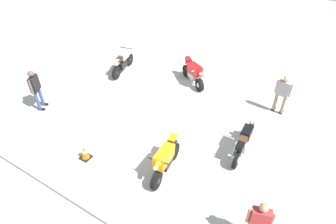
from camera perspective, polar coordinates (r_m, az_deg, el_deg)
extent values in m
plane|color=#B7B2A8|center=(11.63, -2.01, -0.87)|extent=(40.00, 40.00, 0.00)
cube|color=#9C978F|center=(9.31, -18.32, -15.90)|extent=(14.00, 0.30, 0.15)
cylinder|color=black|center=(10.80, 15.91, -4.09)|extent=(0.15, 0.64, 0.64)
cylinder|color=black|center=(9.75, 13.53, -9.20)|extent=(0.15, 0.64, 0.64)
cylinder|color=silver|center=(10.80, 15.91, -4.09)|extent=(0.15, 0.23, 0.22)
cylinder|color=silver|center=(9.75, 13.53, -9.20)|extent=(0.15, 0.23, 0.22)
cube|color=silver|center=(10.16, 14.80, -6.30)|extent=(0.31, 0.57, 0.32)
cube|color=black|center=(10.04, 15.49, -3.95)|extent=(0.35, 0.57, 0.30)
cube|color=black|center=(10.57, 16.23, -2.69)|extent=(0.18, 0.45, 0.08)
cube|color=#4C2D19|center=(9.69, 14.76, -5.45)|extent=(0.29, 0.61, 0.12)
cube|color=black|center=(9.49, 14.21, -6.65)|extent=(0.23, 0.33, 0.18)
cylinder|color=silver|center=(9.93, 13.14, -7.64)|extent=(0.13, 0.56, 0.16)
cylinder|color=silver|center=(10.13, 16.25, -1.79)|extent=(0.70, 0.07, 0.04)
sphere|color=silver|center=(10.43, 16.39, -1.94)|extent=(0.16, 0.16, 0.16)
cylinder|color=black|center=(15.17, -7.73, 10.40)|extent=(0.25, 0.65, 0.64)
cylinder|color=black|center=(14.07, -10.32, 7.73)|extent=(0.25, 0.65, 0.64)
cylinder|color=black|center=(15.17, -7.73, 10.40)|extent=(0.18, 0.25, 0.22)
cylinder|color=black|center=(14.07, -10.32, 7.73)|extent=(0.18, 0.25, 0.22)
cube|color=black|center=(14.53, -9.11, 9.37)|extent=(0.39, 0.61, 0.32)
cube|color=silver|center=(14.50, -8.91, 11.12)|extent=(0.43, 0.61, 0.30)
cube|color=silver|center=(15.01, -7.85, 11.58)|extent=(0.25, 0.46, 0.08)
cube|color=#382314|center=(14.14, -9.75, 10.38)|extent=(0.38, 0.64, 0.12)
cube|color=silver|center=(13.92, -10.31, 9.75)|extent=(0.28, 0.36, 0.18)
cylinder|color=black|center=(14.33, -10.43, 8.54)|extent=(0.22, 0.57, 0.16)
cylinder|color=black|center=(14.64, -8.41, 12.56)|extent=(0.69, 0.18, 0.04)
sphere|color=silver|center=(14.90, -7.96, 12.22)|extent=(0.16, 0.16, 0.16)
cylinder|color=black|center=(8.97, -2.34, -13.48)|extent=(0.24, 0.62, 0.60)
cylinder|color=black|center=(9.78, 1.07, -7.78)|extent=(0.31, 0.63, 0.60)
cylinder|color=black|center=(8.97, -2.34, -13.48)|extent=(0.21, 0.23, 0.21)
cylinder|color=black|center=(9.78, 1.07, -7.78)|extent=(0.21, 0.23, 0.21)
cube|color=black|center=(9.32, -0.42, -9.90)|extent=(0.36, 0.59, 0.32)
cube|color=orange|center=(8.93, -0.83, -8.85)|extent=(0.50, 1.03, 0.57)
cone|color=orange|center=(8.50, -2.29, -10.51)|extent=(0.39, 0.40, 0.39)
cube|color=black|center=(9.13, 0.20, -6.86)|extent=(0.34, 0.63, 0.12)
cube|color=orange|center=(9.27, 0.94, -5.30)|extent=(0.27, 0.37, 0.23)
cylinder|color=black|center=(9.39, 0.36, -6.16)|extent=(0.14, 0.40, 0.17)
cylinder|color=black|center=(9.34, 1.27, -6.43)|extent=(0.14, 0.40, 0.17)
cylinder|color=black|center=(8.57, -1.89, -9.78)|extent=(0.70, 0.13, 0.04)
sphere|color=silver|center=(8.50, -2.52, -11.10)|extent=(0.16, 0.16, 0.16)
cylinder|color=black|center=(13.06, 6.32, 5.43)|extent=(0.58, 0.49, 0.60)
cylinder|color=black|center=(14.08, 3.83, 8.22)|extent=(0.62, 0.54, 0.60)
cylinder|color=silver|center=(13.06, 6.32, 5.43)|extent=(0.28, 0.27, 0.21)
cylinder|color=silver|center=(14.08, 3.83, 8.22)|extent=(0.28, 0.27, 0.21)
cube|color=silver|center=(13.55, 4.96, 7.34)|extent=(0.62, 0.56, 0.32)
cube|color=red|center=(13.23, 5.34, 8.51)|extent=(1.01, 0.88, 0.57)
cone|color=red|center=(12.76, 6.41, 8.00)|extent=(0.49, 0.48, 0.39)
cube|color=black|center=(13.51, 4.61, 9.56)|extent=(0.64, 0.57, 0.12)
cube|color=red|center=(13.70, 4.08, 10.42)|extent=(0.41, 0.38, 0.23)
cylinder|color=silver|center=(13.72, 3.83, 9.61)|extent=(0.37, 0.31, 0.17)
cylinder|color=silver|center=(13.78, 4.44, 9.72)|extent=(0.37, 0.31, 0.17)
cylinder|color=silver|center=(12.86, 6.13, 8.37)|extent=(0.45, 0.58, 0.04)
sphere|color=silver|center=(12.72, 6.56, 7.64)|extent=(0.16, 0.16, 0.16)
cube|color=#B23333|center=(7.62, 17.99, -19.50)|extent=(0.51, 0.35, 0.58)
cylinder|color=tan|center=(7.57, 15.83, -19.19)|extent=(0.11, 0.11, 0.55)
cylinder|color=tan|center=(7.66, 20.17, -19.64)|extent=(0.11, 0.11, 0.55)
sphere|color=tan|center=(7.27, 18.68, -17.65)|extent=(0.22, 0.22, 0.22)
cylinder|color=#384772|center=(12.86, -24.62, 1.93)|extent=(0.18, 0.18, 0.88)
cube|color=black|center=(13.05, -23.93, 0.52)|extent=(0.28, 0.21, 0.08)
cylinder|color=#384772|center=(13.11, -24.04, 2.84)|extent=(0.18, 0.18, 0.88)
cube|color=black|center=(13.30, -23.38, 1.44)|extent=(0.28, 0.21, 0.08)
cube|color=black|center=(12.60, -25.21, 5.15)|extent=(0.43, 0.54, 0.62)
cylinder|color=brown|center=(12.37, -25.76, 4.47)|extent=(0.12, 0.12, 0.59)
cylinder|color=brown|center=(12.81, -24.72, 5.95)|extent=(0.12, 0.12, 0.59)
sphere|color=brown|center=(12.38, -25.78, 6.92)|extent=(0.24, 0.24, 0.24)
cylinder|color=gray|center=(12.41, 22.06, 1.28)|extent=(0.15, 0.15, 0.86)
cube|color=black|center=(12.68, 21.74, 0.00)|extent=(0.13, 0.27, 0.08)
cylinder|color=gray|center=(12.47, 20.64, 1.88)|extent=(0.15, 0.15, 0.86)
cube|color=black|center=(12.74, 20.36, 0.59)|extent=(0.13, 0.27, 0.08)
cube|color=#99999E|center=(12.05, 22.14, 4.38)|extent=(0.51, 0.28, 0.61)
cylinder|color=#D8AD8C|center=(11.99, 23.41, 3.93)|extent=(0.10, 0.10, 0.57)
cylinder|color=#D8AD8C|center=(12.10, 20.92, 4.96)|extent=(0.10, 0.10, 0.57)
sphere|color=#D8AD8C|center=(11.82, 22.66, 6.19)|extent=(0.23, 0.23, 0.23)
cube|color=black|center=(10.36, -16.12, -8.70)|extent=(0.36, 0.36, 0.03)
cone|color=orange|center=(10.18, -16.38, -7.68)|extent=(0.28, 0.28, 0.50)
cylinder|color=white|center=(10.15, -16.42, -7.53)|extent=(0.19, 0.19, 0.08)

